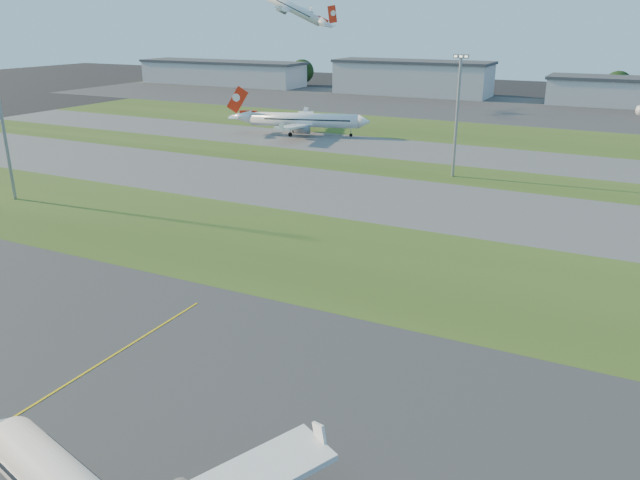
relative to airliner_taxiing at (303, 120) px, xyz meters
The scene contains 16 objects.
grass_strip_a 95.33m from the airliner_taxiing, 65.88° to the right, with size 300.00×34.00×0.01m, color #2F4517.
taxiway_a 66.63m from the airliner_taxiing, 54.18° to the right, with size 300.00×32.00×0.01m, color #515154.
grass_strip_b 48.67m from the airliner_taxiing, 36.61° to the right, with size 300.00×18.00×0.01m, color #2F4517.
taxiway_b 39.76m from the airliner_taxiing, 10.07° to the right, with size 300.00×26.00×0.01m, color #515154.
grass_strip_c 47.05m from the airliner_taxiing, 33.84° to the left, with size 300.00×40.00×0.01m, color #2F4517.
apron_far 94.57m from the airliner_taxiing, 65.68° to the left, with size 400.00×80.00×0.01m, color #333335.
airliner_taxiing is the anchor object (origin of this frame).
airliner_departing 84.24m from the airliner_taxiing, 121.68° to the left, with size 34.62×29.29×10.80m.
light_mast_west 89.00m from the airliner_taxiing, 100.49° to the right, with size 3.20×0.70×25.80m.
light_mast_centre 63.01m from the airliner_taxiing, 29.83° to the right, with size 3.20×0.70×25.80m.
hangar_far_west 160.69m from the airliner_taxiing, 133.74° to the left, with size 91.80×23.00×12.20m.
hangar_west 116.29m from the airliner_taxiing, 93.00° to the left, with size 71.40×23.00×15.20m.
tree_far_west 198.74m from the airliner_taxiing, 139.49° to the left, with size 11.00×11.00×12.00m.
tree_west 149.15m from the airliner_taxiing, 118.47° to the left, with size 12.10×12.10×13.20m.
tree_mid_west 128.50m from the airliner_taxiing, 81.54° to the left, with size 9.90×9.90×10.80m.
tree_mid_east 152.17m from the airliner_taxiing, 58.76° to the left, with size 11.55×11.55×12.60m.
Camera 1 is at (49.34, -24.57, 32.57)m, focal length 35.00 mm.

